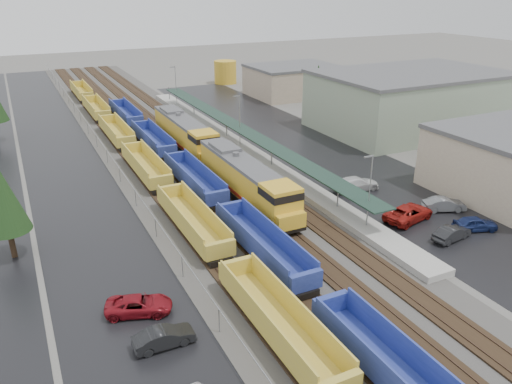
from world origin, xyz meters
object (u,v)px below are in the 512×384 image
(well_string_yellow, at_px, (145,166))
(well_string_blue, at_px, (223,207))
(parked_car_east_a, at_px, (452,233))
(parked_car_east_e, at_px, (444,204))
(parked_car_east_d, at_px, (475,224))
(locomotive_lead, at_px, (247,181))
(parked_car_east_b, at_px, (409,213))
(parked_car_west_b, at_px, (164,338))
(parked_car_west_c, at_px, (139,305))
(storage_tank, at_px, (225,72))
(parked_car_east_c, at_px, (356,184))
(locomotive_trail, at_px, (185,134))

(well_string_yellow, bearing_deg, well_string_blue, -75.96)
(parked_car_east_a, distance_m, parked_car_east_e, 6.84)
(parked_car_east_a, height_order, parked_car_east_d, parked_car_east_d)
(locomotive_lead, height_order, parked_car_east_b, locomotive_lead)
(parked_car_west_b, height_order, parked_car_east_a, parked_car_east_a)
(parked_car_east_e, bearing_deg, well_string_blue, 89.70)
(locomotive_lead, relative_size, parked_car_west_c, 4.40)
(well_string_blue, xyz_separation_m, parked_car_east_a, (17.68, -14.16, -0.54))
(locomotive_lead, relative_size, parked_car_east_a, 5.07)
(parked_car_west_c, relative_size, parked_car_east_e, 1.08)
(storage_tank, distance_m, parked_car_west_c, 93.23)
(well_string_yellow, distance_m, parked_car_west_c, 29.43)
(well_string_yellow, height_order, well_string_blue, well_string_blue)
(storage_tank, bearing_deg, parked_car_east_a, -98.51)
(parked_car_east_b, xyz_separation_m, parked_car_east_c, (0.13, 9.06, -0.01))
(storage_tank, bearing_deg, parked_car_west_c, -117.02)
(locomotive_lead, height_order, parked_car_east_e, locomotive_lead)
(locomotive_trail, distance_m, parked_car_east_d, 41.19)
(parked_car_east_d, relative_size, parked_car_east_e, 0.95)
(storage_tank, xyz_separation_m, parked_car_east_e, (-8.31, -79.62, -1.96))
(locomotive_lead, distance_m, parked_car_east_e, 21.49)
(parked_car_west_b, xyz_separation_m, parked_car_east_d, (32.72, 3.01, 0.04))
(locomotive_trail, bearing_deg, parked_car_east_c, -60.88)
(locomotive_lead, height_order, parked_car_west_c, locomotive_lead)
(locomotive_lead, height_order, storage_tank, storage_tank)
(parked_car_west_b, relative_size, parked_car_east_a, 0.99)
(locomotive_trail, bearing_deg, parked_car_east_e, -60.94)
(well_string_yellow, xyz_separation_m, well_string_blue, (4.00, -16.00, 0.00))
(locomotive_lead, xyz_separation_m, parked_car_west_c, (-15.98, -14.92, -1.90))
(locomotive_trail, relative_size, parked_car_west_c, 4.40)
(parked_car_west_c, bearing_deg, storage_tank, -7.29)
(storage_tank, relative_size, parked_car_west_c, 1.10)
(storage_tank, distance_m, parked_car_east_c, 71.92)
(parked_car_east_a, relative_size, parked_car_east_d, 0.99)
(locomotive_trail, xyz_separation_m, storage_tank, (26.37, 47.11, 0.13))
(parked_car_east_b, bearing_deg, parked_car_west_b, 92.61)
(parked_car_west_b, height_order, parked_car_west_c, parked_car_west_b)
(well_string_blue, bearing_deg, locomotive_trail, 80.38)
(parked_car_east_b, distance_m, parked_car_east_c, 9.06)
(well_string_blue, relative_size, parked_car_east_c, 18.74)
(well_string_yellow, relative_size, storage_tank, 22.38)
(locomotive_lead, distance_m, well_string_blue, 4.95)
(well_string_blue, bearing_deg, locomotive_lead, 32.96)
(well_string_yellow, bearing_deg, parked_car_east_a, -54.29)
(storage_tank, bearing_deg, parked_car_west_b, -115.52)
(storage_tank, xyz_separation_m, parked_car_east_c, (-13.26, -70.66, -1.89))
(storage_tank, bearing_deg, well_string_blue, -113.25)
(storage_tank, relative_size, parked_car_east_a, 1.27)
(locomotive_trail, distance_m, parked_car_east_e, 37.23)
(parked_car_east_c, bearing_deg, parked_car_east_d, -158.65)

